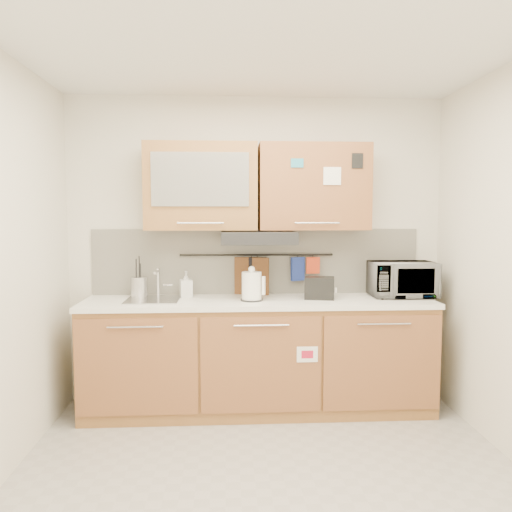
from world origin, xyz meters
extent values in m
plane|color=#9E9993|center=(0.00, 0.00, 0.00)|extent=(3.20, 3.20, 0.00)
plane|color=white|center=(0.00, 0.00, 2.60)|extent=(3.20, 3.20, 0.00)
plane|color=silver|center=(0.00, 1.50, 1.30)|extent=(3.20, 0.00, 3.20)
cube|color=#AF6D3E|center=(0.00, 1.20, 0.44)|extent=(2.80, 0.60, 0.88)
cube|color=black|center=(0.00, 1.20, 0.05)|extent=(2.80, 0.54, 0.10)
cube|color=#935934|center=(-0.93, 0.89, 0.47)|extent=(0.91, 0.02, 0.74)
cylinder|color=silver|center=(-0.93, 0.86, 0.78)|extent=(0.41, 0.01, 0.01)
cube|color=#935934|center=(0.00, 0.89, 0.47)|extent=(0.91, 0.02, 0.74)
cylinder|color=silver|center=(0.00, 0.86, 0.78)|extent=(0.41, 0.01, 0.01)
cube|color=#935934|center=(0.93, 0.89, 0.47)|extent=(0.91, 0.02, 0.74)
cylinder|color=silver|center=(0.93, 0.86, 0.78)|extent=(0.41, 0.01, 0.01)
cube|color=white|center=(0.00, 1.19, 0.90)|extent=(2.82, 0.62, 0.04)
cube|color=silver|center=(0.00, 1.49, 1.20)|extent=(2.80, 0.02, 0.56)
cube|color=#AF6D3E|center=(-0.46, 1.32, 1.83)|extent=(0.90, 0.35, 0.70)
cube|color=silver|center=(-0.46, 1.14, 1.88)|extent=(0.76, 0.02, 0.42)
cube|color=#935934|center=(0.46, 1.32, 1.83)|extent=(0.90, 0.35, 0.70)
cube|color=white|center=(0.58, 1.14, 1.91)|extent=(0.14, 0.00, 0.14)
cube|color=black|center=(0.00, 1.25, 1.42)|extent=(0.60, 0.46, 0.10)
cube|color=silver|center=(-0.85, 1.20, 0.92)|extent=(0.42, 0.40, 0.03)
cylinder|color=silver|center=(-0.83, 1.36, 1.04)|extent=(0.03, 0.03, 0.24)
cylinder|color=silver|center=(-0.83, 1.28, 1.14)|extent=(0.02, 0.18, 0.02)
cylinder|color=black|center=(0.00, 1.45, 1.26)|extent=(1.30, 0.02, 0.02)
cylinder|color=#BAB9BE|center=(-0.98, 1.34, 1.01)|extent=(0.14, 0.14, 0.17)
cylinder|color=black|center=(-1.00, 1.35, 1.08)|extent=(0.01, 0.01, 0.32)
cylinder|color=black|center=(-0.96, 1.32, 1.06)|extent=(0.01, 0.01, 0.29)
cylinder|color=black|center=(-0.98, 1.36, 1.09)|extent=(0.01, 0.01, 0.34)
cylinder|color=black|center=(-1.00, 1.32, 1.05)|extent=(0.01, 0.01, 0.25)
cylinder|color=white|center=(-0.06, 1.14, 1.04)|extent=(0.20, 0.20, 0.23)
sphere|color=white|center=(-0.06, 1.14, 1.17)|extent=(0.05, 0.05, 0.05)
cube|color=white|center=(0.03, 1.11, 1.05)|extent=(0.03, 0.04, 0.15)
cylinder|color=black|center=(-0.06, 1.14, 0.93)|extent=(0.18, 0.18, 0.01)
cube|color=black|center=(0.50, 1.19, 1.01)|extent=(0.26, 0.19, 0.18)
cube|color=black|center=(0.45, 1.19, 1.09)|extent=(0.09, 0.12, 0.01)
cube|color=black|center=(0.54, 1.18, 1.09)|extent=(0.09, 0.12, 0.01)
imported|color=#999999|center=(1.21, 1.27, 1.06)|extent=(0.53, 0.36, 0.29)
imported|color=#999999|center=(-0.60, 1.34, 1.03)|extent=(0.12, 0.12, 0.22)
cube|color=brown|center=(-0.05, 1.44, 1.05)|extent=(0.29, 0.11, 0.37)
cube|color=navy|center=(0.35, 1.44, 1.14)|extent=(0.12, 0.07, 0.20)
cube|color=black|center=(0.00, 1.44, 1.12)|extent=(0.15, 0.07, 0.23)
cube|color=red|center=(0.48, 1.44, 1.17)|extent=(0.11, 0.02, 0.14)
camera|label=1|loc=(-0.25, -2.79, 1.62)|focal=35.00mm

